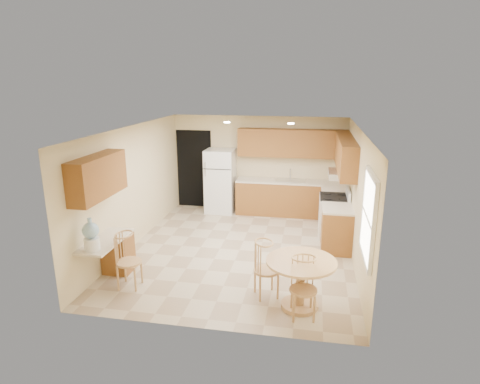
% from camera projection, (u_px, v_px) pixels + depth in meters
% --- Properties ---
extents(floor, '(5.50, 5.50, 0.00)m').
position_uv_depth(floor, '(239.00, 250.00, 8.28)').
color(floor, tan).
rests_on(floor, ground).
extents(ceiling, '(4.50, 5.50, 0.02)m').
position_uv_depth(ceiling, '(239.00, 129.00, 7.60)').
color(ceiling, white).
rests_on(ceiling, wall_back).
extents(wall_back, '(4.50, 0.02, 2.50)m').
position_uv_depth(wall_back, '(258.00, 164.00, 10.54)').
color(wall_back, beige).
rests_on(wall_back, floor).
extents(wall_front, '(4.50, 0.02, 2.50)m').
position_uv_depth(wall_front, '(202.00, 247.00, 5.33)').
color(wall_front, beige).
rests_on(wall_front, floor).
extents(wall_left, '(0.02, 5.50, 2.50)m').
position_uv_depth(wall_left, '(133.00, 187.00, 8.32)').
color(wall_left, beige).
rests_on(wall_left, floor).
extents(wall_right, '(0.02, 5.50, 2.50)m').
position_uv_depth(wall_right, '(357.00, 198.00, 7.55)').
color(wall_right, beige).
rests_on(wall_right, floor).
extents(doorway, '(0.90, 0.02, 2.10)m').
position_uv_depth(doorway, '(194.00, 169.00, 10.88)').
color(doorway, black).
rests_on(doorway, floor).
extents(base_cab_back, '(2.75, 0.60, 0.87)m').
position_uv_depth(base_cab_back, '(290.00, 199.00, 10.33)').
color(base_cab_back, '#915925').
rests_on(base_cab_back, floor).
extents(counter_back, '(2.75, 0.63, 0.04)m').
position_uv_depth(counter_back, '(291.00, 181.00, 10.20)').
color(counter_back, beige).
rests_on(counter_back, base_cab_back).
extents(base_cab_right_a, '(0.60, 0.59, 0.87)m').
position_uv_depth(base_cab_right_a, '(334.00, 208.00, 9.58)').
color(base_cab_right_a, '#915925').
rests_on(base_cab_right_a, floor).
extents(counter_right_a, '(0.63, 0.59, 0.04)m').
position_uv_depth(counter_right_a, '(335.00, 190.00, 9.45)').
color(counter_right_a, beige).
rests_on(counter_right_a, base_cab_right_a).
extents(base_cab_right_b, '(0.60, 0.80, 0.87)m').
position_uv_depth(base_cab_right_b, '(337.00, 230.00, 8.20)').
color(base_cab_right_b, '#915925').
rests_on(base_cab_right_b, floor).
extents(counter_right_b, '(0.63, 0.80, 0.04)m').
position_uv_depth(counter_right_b, '(338.00, 208.00, 8.08)').
color(counter_right_b, beige).
rests_on(counter_right_b, base_cab_right_b).
extents(upper_cab_back, '(2.75, 0.33, 0.70)m').
position_uv_depth(upper_cab_back, '(292.00, 143.00, 10.07)').
color(upper_cab_back, '#915925').
rests_on(upper_cab_back, wall_back).
extents(upper_cab_right, '(0.33, 2.42, 0.70)m').
position_uv_depth(upper_cab_right, '(346.00, 155.00, 8.56)').
color(upper_cab_right, '#915925').
rests_on(upper_cab_right, wall_right).
extents(upper_cab_left, '(0.33, 1.40, 0.70)m').
position_uv_depth(upper_cab_left, '(98.00, 177.00, 6.62)').
color(upper_cab_left, '#915925').
rests_on(upper_cab_left, wall_left).
extents(sink, '(0.78, 0.44, 0.01)m').
position_uv_depth(sink, '(290.00, 181.00, 10.20)').
color(sink, silver).
rests_on(sink, counter_back).
extents(range_hood, '(0.50, 0.76, 0.14)m').
position_uv_depth(range_hood, '(340.00, 174.00, 8.66)').
color(range_hood, silver).
rests_on(range_hood, upper_cab_right).
extents(desk_pedestal, '(0.48, 0.42, 0.72)m').
position_uv_depth(desk_pedestal, '(118.00, 253.00, 7.27)').
color(desk_pedestal, '#915925').
rests_on(desk_pedestal, floor).
extents(desk_top, '(0.50, 1.20, 0.04)m').
position_uv_depth(desk_top, '(106.00, 241.00, 6.81)').
color(desk_top, beige).
rests_on(desk_top, desk_pedestal).
extents(window, '(0.06, 1.12, 1.30)m').
position_uv_depth(window, '(369.00, 217.00, 5.73)').
color(window, white).
rests_on(window, wall_right).
extents(can_light_a, '(0.14, 0.14, 0.02)m').
position_uv_depth(can_light_a, '(227.00, 122.00, 8.82)').
color(can_light_a, white).
rests_on(can_light_a, ceiling).
extents(can_light_b, '(0.14, 0.14, 0.02)m').
position_uv_depth(can_light_b, '(291.00, 124.00, 8.58)').
color(can_light_b, white).
rests_on(can_light_b, ceiling).
extents(refrigerator, '(0.73, 0.71, 1.66)m').
position_uv_depth(refrigerator, '(220.00, 181.00, 10.49)').
color(refrigerator, white).
rests_on(refrigerator, floor).
extents(stove, '(0.65, 0.76, 1.09)m').
position_uv_depth(stove, '(334.00, 216.00, 8.93)').
color(stove, white).
rests_on(stove, floor).
extents(dining_table, '(1.06, 1.06, 0.79)m').
position_uv_depth(dining_table, '(301.00, 277.00, 6.07)').
color(dining_table, tan).
rests_on(dining_table, floor).
extents(chair_table_a, '(0.41, 0.53, 0.94)m').
position_uv_depth(chair_table_a, '(266.00, 266.00, 6.30)').
color(chair_table_a, tan).
rests_on(chair_table_a, floor).
extents(chair_table_b, '(0.41, 0.42, 0.93)m').
position_uv_depth(chair_table_b, '(303.00, 285.00, 5.72)').
color(chair_table_b, tan).
rests_on(chair_table_b, floor).
extents(chair_desk, '(0.42, 0.54, 0.95)m').
position_uv_depth(chair_desk, '(126.00, 258.00, 6.58)').
color(chair_desk, tan).
rests_on(chair_desk, floor).
extents(water_crock, '(0.26, 0.26, 0.54)m').
position_uv_depth(water_crock, '(91.00, 236.00, 6.34)').
color(water_crock, white).
rests_on(water_crock, desk_top).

